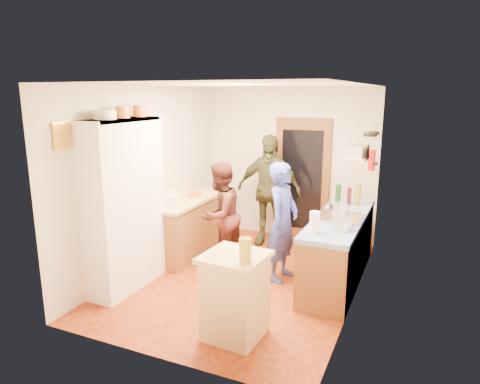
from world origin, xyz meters
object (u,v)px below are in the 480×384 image
Objects in this scene: hutch_body at (125,205)px; person_back at (269,190)px; person_hob at (284,223)px; person_left at (223,215)px; island_base at (235,298)px; right_counter_base at (339,251)px.

hutch_body is 1.19× the size of person_back.
person_back reaches higher than person_hob.
person_back is (0.28, 1.17, 0.15)m from person_left.
person_hob is at bearing 92.17° from person_left.
island_base is 0.55× the size of person_left.
hutch_body reaches higher than right_counter_base.
hutch_body is 1.99m from island_base.
right_counter_base is 1.70m from person_left.
person_back is at bearing 144.20° from right_counter_base.
person_hob is at bearing 89.31° from island_base.
island_base reaches higher than right_counter_base.
hutch_body is 2.56× the size of island_base.
hutch_body reaches higher than person_back.
person_left is at bearing 88.84° from person_hob.
island_base is (1.80, -0.54, -0.67)m from hutch_body.
person_hob is 1.46m from person_back.
hutch_body is 2.56m from person_back.
person_back is (-0.66, 2.83, 0.50)m from island_base.
right_counter_base is at bearing -60.52° from person_hob.
person_hob reaches higher than person_left.
island_base is at bearing -110.94° from right_counter_base.
hutch_body is at bearing -28.28° from person_left.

